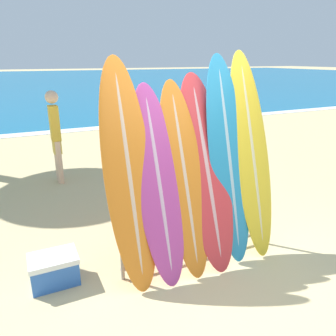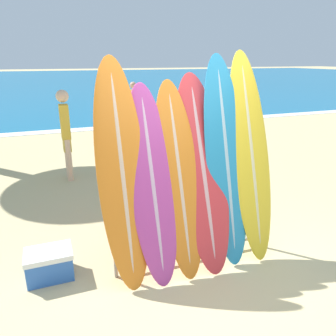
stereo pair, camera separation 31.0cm
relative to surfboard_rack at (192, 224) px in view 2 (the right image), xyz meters
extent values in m
plane|color=tan|center=(0.11, -0.44, -0.49)|extent=(160.00, 160.00, 0.00)
cube|color=#146693|center=(0.11, 38.04, -0.49)|extent=(120.00, 60.00, 0.00)
cube|color=white|center=(0.11, 8.34, -0.48)|extent=(120.00, 0.60, 0.01)
cylinder|color=gray|center=(-0.93, 0.00, -0.04)|extent=(0.04, 0.04, 0.91)
cylinder|color=gray|center=(0.93, 0.00, -0.04)|extent=(0.04, 0.04, 0.91)
cylinder|color=gray|center=(0.00, 0.00, 0.40)|extent=(1.89, 0.04, 0.04)
cylinder|color=gray|center=(0.00, 0.00, -0.37)|extent=(1.89, 0.04, 0.04)
ellipsoid|color=orange|center=(-0.79, 0.06, 0.70)|extent=(0.53, 0.80, 2.38)
ellipsoid|color=beige|center=(-0.79, 0.06, 0.70)|extent=(0.10, 0.78, 2.29)
ellipsoid|color=#B23D8E|center=(-0.48, 0.02, 0.56)|extent=(0.51, 0.85, 2.11)
ellipsoid|color=#CAA1BE|center=(-0.48, 0.02, 0.56)|extent=(0.09, 0.83, 2.03)
ellipsoid|color=orange|center=(-0.16, 0.03, 0.57)|extent=(0.49, 0.83, 2.13)
ellipsoid|color=beige|center=(-0.16, 0.03, 0.57)|extent=(0.09, 0.81, 2.05)
ellipsoid|color=red|center=(0.14, 0.05, 0.61)|extent=(0.59, 0.92, 2.19)
ellipsoid|color=#D59E9F|center=(0.14, 0.05, 0.61)|extent=(0.11, 0.89, 2.11)
ellipsoid|color=teal|center=(0.45, 0.07, 0.71)|extent=(0.52, 0.76, 2.40)
ellipsoid|color=#98BACC|center=(0.45, 0.07, 0.71)|extent=(0.09, 0.74, 2.31)
ellipsoid|color=yellow|center=(0.78, 0.07, 0.73)|extent=(0.50, 0.85, 2.44)
ellipsoid|color=beige|center=(0.78, 0.07, 0.73)|extent=(0.09, 0.83, 2.35)
cylinder|color=beige|center=(-1.12, 3.36, -0.07)|extent=(0.12, 0.12, 0.84)
cylinder|color=beige|center=(-1.13, 3.54, -0.07)|extent=(0.12, 0.12, 0.84)
cube|color=gold|center=(-1.12, 3.45, 0.23)|extent=(0.15, 0.24, 0.25)
cube|color=gold|center=(-1.12, 3.45, 0.68)|extent=(0.17, 0.26, 0.66)
sphere|color=beige|center=(-1.12, 3.45, 1.17)|extent=(0.24, 0.24, 0.24)
cylinder|color=tan|center=(1.26, 7.48, -0.10)|extent=(0.11, 0.11, 0.77)
cylinder|color=tan|center=(1.34, 7.33, -0.10)|extent=(0.11, 0.11, 0.77)
cube|color=gold|center=(1.30, 7.40, 0.16)|extent=(0.22, 0.25, 0.23)
cube|color=gold|center=(1.30, 7.40, 0.58)|extent=(0.24, 0.28, 0.60)
sphere|color=tan|center=(1.30, 7.40, 1.02)|extent=(0.22, 0.22, 0.22)
cube|color=#2D60B7|center=(-1.61, 0.27, -0.36)|extent=(0.49, 0.35, 0.27)
cube|color=white|center=(-1.61, 0.27, -0.19)|extent=(0.51, 0.37, 0.06)
camera|label=1|loc=(-1.77, -2.98, 1.84)|focal=35.00mm
camera|label=2|loc=(-1.48, -3.11, 1.84)|focal=35.00mm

